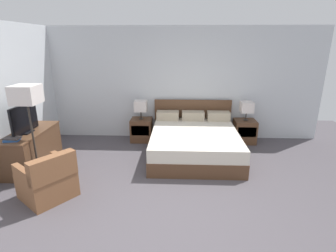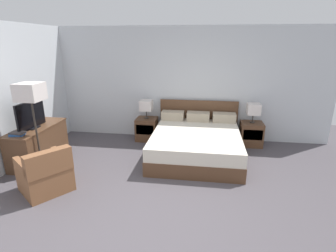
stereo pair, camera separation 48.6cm
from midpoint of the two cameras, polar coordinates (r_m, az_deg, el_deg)
ground_plane at (r=3.80m, az=0.67°, el=-19.39°), size 9.69×9.69×0.00m
wall_back at (r=6.34m, az=4.71°, el=9.01°), size 7.03×0.06×2.65m
wall_left at (r=5.54m, az=-29.10°, el=5.52°), size 0.06×5.03×2.65m
bed at (r=5.56m, az=8.67°, el=-3.53°), size 1.85×2.12×0.97m
nightstand_left at (r=6.37m, az=-2.47°, el=-0.68°), size 0.49×0.46×0.54m
nightstand_right at (r=6.41m, az=19.75°, el=-1.66°), size 0.49×0.46×0.54m
table_lamp_left at (r=6.21m, az=-2.54°, el=4.46°), size 0.28×0.28×0.44m
table_lamp_right at (r=6.25m, az=20.31°, el=3.43°), size 0.28×0.28×0.44m
dresser at (r=5.72m, az=-24.25°, el=-3.49°), size 0.53×1.37×0.71m
tv at (r=5.48m, az=-25.48°, el=2.07°), size 0.18×0.79×0.53m
book_red_cover at (r=5.23m, az=-27.74°, el=-1.69°), size 0.26×0.21×0.04m
book_blue_cover at (r=5.22m, az=-27.69°, el=-1.37°), size 0.26×0.17×0.03m
armchair_by_window at (r=4.55m, az=-22.32°, el=-9.87°), size 0.96×0.96×0.76m
floor_lamp at (r=4.93m, az=-25.29°, el=5.82°), size 0.39×0.39×1.64m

